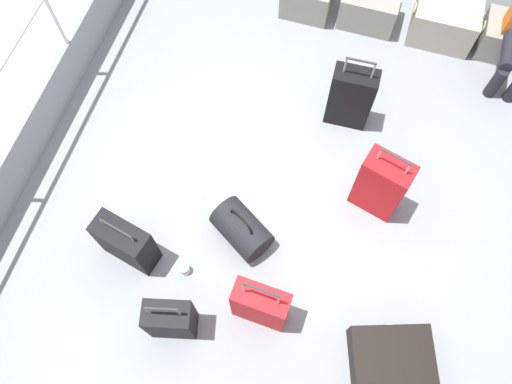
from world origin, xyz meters
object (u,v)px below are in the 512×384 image
object	(u,v)px
cargo_crate_3	(512,39)
suitcase_1	(394,380)
suitcase_0	(381,185)
duffel_bag	(242,229)
suitcase_4	(351,97)
cargo_crate_2	(444,22)
suitcase_3	(171,320)
suitcase_6	(261,305)
cargo_crate_1	(369,8)
paper_cup	(184,269)
suitcase_2	(126,243)

from	to	relation	value
cargo_crate_3	suitcase_1	bearing A→B (deg)	-98.14
cargo_crate_3	suitcase_0	world-z (taller)	suitcase_0
duffel_bag	suitcase_4	bearing A→B (deg)	67.71
cargo_crate_2	suitcase_3	xyz separation A→B (m)	(-1.51, -3.45, 0.07)
cargo_crate_3	suitcase_3	xyz separation A→B (m)	(-2.17, -3.45, 0.09)
suitcase_1	suitcase_3	distance (m)	1.70
suitcase_0	suitcase_6	size ratio (longest dim) A/B	1.07
cargo_crate_2	duffel_bag	bearing A→B (deg)	-115.61
suitcase_1	suitcase_4	size ratio (longest dim) A/B	1.07
cargo_crate_3	suitcase_1	world-z (taller)	cargo_crate_3
suitcase_6	suitcase_4	bearing A→B (deg)	83.25
duffel_bag	cargo_crate_1	bearing A→B (deg)	78.80
suitcase_4	paper_cup	size ratio (longest dim) A/B	8.52
suitcase_1	paper_cup	xyz separation A→B (m)	(-1.77, 0.35, -0.07)
suitcase_4	suitcase_1	bearing A→B (deg)	-68.36
suitcase_1	suitcase_4	world-z (taller)	suitcase_4
suitcase_1	paper_cup	size ratio (longest dim) A/B	9.12
suitcase_2	suitcase_1	bearing A→B (deg)	-9.35
suitcase_1	suitcase_6	bearing A→B (deg)	169.23
cargo_crate_2	duffel_bag	world-z (taller)	duffel_bag
suitcase_0	suitcase_3	size ratio (longest dim) A/B	1.23
cargo_crate_2	suitcase_1	bearing A→B (deg)	-86.96
suitcase_1	suitcase_2	world-z (taller)	suitcase_2
paper_cup	cargo_crate_1	bearing A→B (deg)	73.93
suitcase_1	duffel_bag	xyz separation A→B (m)	(-1.42, 0.78, 0.04)
suitcase_1	duffel_bag	size ratio (longest dim) A/B	1.63
suitcase_1	suitcase_3	world-z (taller)	suitcase_3
suitcase_4	suitcase_6	xyz separation A→B (m)	(-0.23, -1.94, -0.04)
suitcase_2	paper_cup	bearing A→B (deg)	-2.40
cargo_crate_3	suitcase_2	xyz separation A→B (m)	(-2.72, -3.00, 0.09)
suitcase_1	suitcase_2	size ratio (longest dim) A/B	1.47
cargo_crate_1	suitcase_4	distance (m)	1.20
cargo_crate_2	suitcase_4	distance (m)	1.39
cargo_crate_3	suitcase_4	world-z (taller)	suitcase_4
suitcase_0	suitcase_2	xyz separation A→B (m)	(-1.80, -1.03, -0.09)
cargo_crate_2	cargo_crate_3	world-z (taller)	cargo_crate_2
suitcase_0	suitcase_1	size ratio (longest dim) A/B	0.94
suitcase_4	paper_cup	world-z (taller)	suitcase_4
suitcase_4	cargo_crate_3	bearing A→B (deg)	42.31
suitcase_0	suitcase_4	distance (m)	0.86
suitcase_2	duffel_bag	bearing A→B (deg)	26.60
suitcase_3	suitcase_1	bearing A→B (deg)	2.96
suitcase_0	suitcase_1	bearing A→B (deg)	-72.73
suitcase_2	suitcase_6	distance (m)	1.16
duffel_bag	suitcase_2	bearing A→B (deg)	-153.40
suitcase_0	suitcase_4	world-z (taller)	suitcase_0
suitcase_6	paper_cup	distance (m)	0.74
suitcase_0	suitcase_4	size ratio (longest dim) A/B	1.01
suitcase_2	suitcase_3	world-z (taller)	suitcase_3
suitcase_6	suitcase_1	bearing A→B (deg)	-10.77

